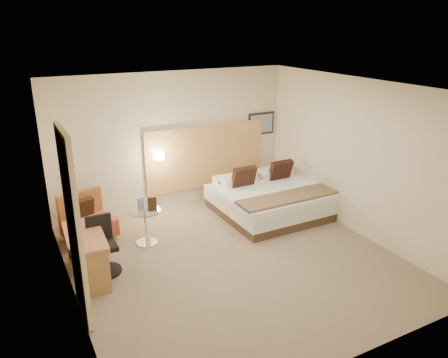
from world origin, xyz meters
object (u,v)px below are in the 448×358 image
lounge_chair (87,222)px  desk (87,243)px  bed (269,198)px  desk_chair (103,250)px  side_table (146,225)px

lounge_chair → desk: (-0.22, -1.25, 0.23)m
bed → desk_chair: bed is taller
lounge_chair → desk: size_ratio=0.80×
desk_chair → desk: bearing=-164.5°
lounge_chair → desk_chair: bearing=-90.3°
bed → side_table: size_ratio=3.18×
bed → desk: bed is taller
side_table → desk_chair: 1.03m
lounge_chair → desk_chair: desk_chair is taller
lounge_chair → desk: lounge_chair is taller
desk → desk_chair: size_ratio=1.33×
side_table → desk_chair: size_ratio=0.73×
desk → desk_chair: 0.30m
desk → desk_chair: desk_chair is taller
bed → desk: (-3.58, -0.71, 0.24)m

